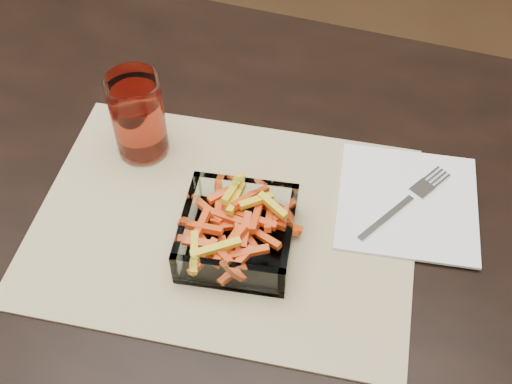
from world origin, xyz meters
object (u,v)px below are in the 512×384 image
glass_bowl (238,235)px  tumbler (138,119)px  dining_table (172,267)px  fork (407,201)px

glass_bowl → tumbler: tumbler is taller
dining_table → glass_bowl: size_ratio=11.22×
dining_table → tumbler: 0.20m
tumbler → fork: tumbler is taller
tumbler → fork: 0.35m
dining_table → glass_bowl: glass_bowl is taller
tumbler → fork: bearing=2.4°
glass_bowl → fork: 0.21m
fork → tumbler: bearing=-147.5°
dining_table → tumbler: bearing=124.8°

